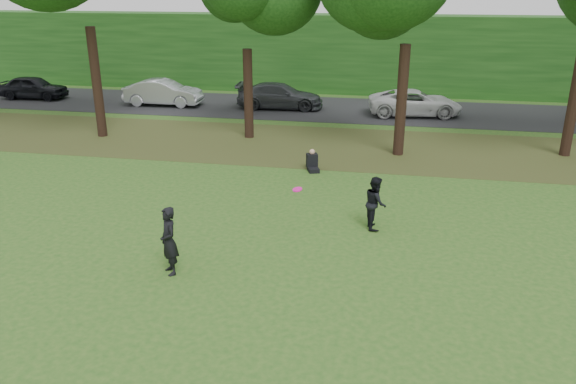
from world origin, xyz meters
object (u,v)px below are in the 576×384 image
object	(u,v)px
player_right	(375,203)
seated_person	(312,162)
player_left	(169,241)
frisbee	(297,189)

from	to	relation	value
player_right	seated_person	bearing A→B (deg)	16.41
player_left	frisbee	bearing A→B (deg)	88.97
player_right	frisbee	distance (m)	2.72
seated_person	player_left	bearing A→B (deg)	-124.54
player_left	frisbee	world-z (taller)	player_left
player_right	frisbee	size ratio (longest dim) A/B	4.22
player_left	frisbee	xyz separation A→B (m)	(2.85, 2.28, 0.74)
seated_person	player_right	bearing A→B (deg)	-82.98
frisbee	seated_person	world-z (taller)	frisbee
player_left	seated_person	size ratio (longest dim) A/B	2.14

